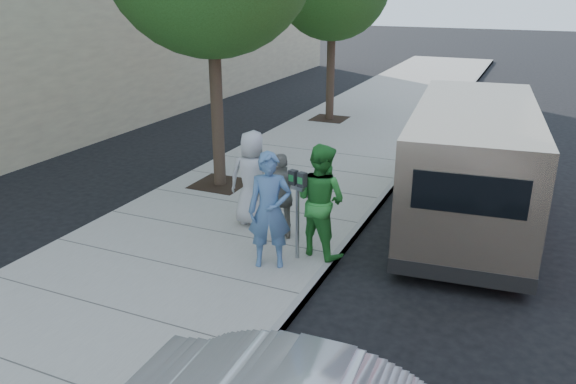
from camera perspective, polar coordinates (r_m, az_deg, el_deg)
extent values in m
plane|color=black|center=(10.54, -2.65, -5.63)|extent=(120.00, 120.00, 0.00)
cube|color=gray|center=(10.95, -7.36, -4.31)|extent=(5.00, 60.00, 0.15)
cube|color=gray|center=(10.00, 4.80, -6.69)|extent=(0.12, 60.00, 0.16)
cube|color=black|center=(13.45, -6.89, 0.83)|extent=(1.20, 1.20, 0.01)
cylinder|color=#38281E|center=(12.93, -7.26, 9.12)|extent=(0.28, 0.28, 3.96)
cube|color=black|center=(20.09, 4.22, 7.45)|extent=(1.20, 1.20, 0.01)
cylinder|color=#38281E|center=(19.78, 4.35, 12.41)|extent=(0.28, 0.28, 3.52)
cylinder|color=gray|center=(9.55, 0.96, -3.32)|extent=(0.06, 0.06, 1.25)
cube|color=gray|center=(9.30, 0.98, 0.47)|extent=(0.25, 0.13, 0.09)
cube|color=#2D2D30|center=(9.31, 0.54, 1.50)|extent=(0.16, 0.15, 0.25)
cube|color=#2D2D30|center=(9.19, 1.44, 1.25)|extent=(0.16, 0.15, 0.25)
cube|color=#CBB091|center=(11.61, 18.10, 2.92)|extent=(2.78, 6.16, 2.20)
cube|color=#CBB091|center=(14.90, 18.15, 4.43)|extent=(2.09, 0.80, 0.94)
cube|color=black|center=(8.64, 17.93, -0.25)|extent=(1.65, 0.18, 0.61)
cylinder|color=black|center=(13.79, 13.85, 2.04)|extent=(0.37, 0.87, 0.84)
cylinder|color=black|center=(13.80, 21.90, 1.15)|extent=(0.37, 0.87, 0.84)
cylinder|color=black|center=(10.00, 11.69, -4.86)|extent=(0.37, 0.87, 0.84)
cylinder|color=black|center=(10.02, 22.84, -6.07)|extent=(0.37, 0.87, 0.84)
imported|color=#4A6F9D|center=(9.19, -1.87, -1.89)|extent=(0.84, 0.71, 1.97)
imported|color=#2C8933|center=(9.61, 3.32, -0.83)|extent=(1.15, 1.01, 1.99)
imported|color=#B4B3B6|center=(10.89, -3.61, 1.41)|extent=(1.04, 0.82, 1.87)
imported|color=gray|center=(10.25, -0.59, -0.48)|extent=(1.03, 0.81, 1.63)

